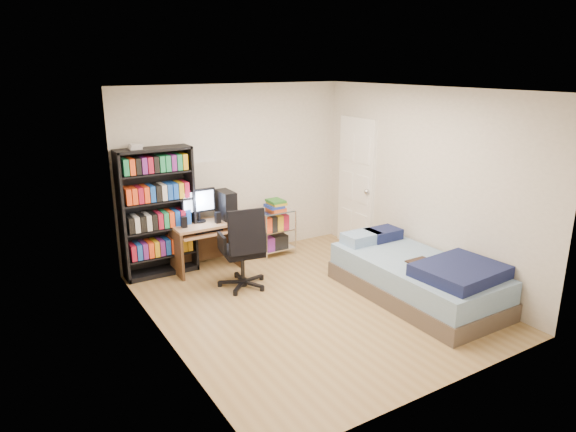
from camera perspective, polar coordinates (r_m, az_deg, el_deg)
room at (r=5.81m, az=2.71°, el=1.46°), size 3.58×4.08×2.58m
media_shelf at (r=7.01m, az=-14.31°, el=0.54°), size 0.97×0.32×1.80m
computer_desk at (r=7.19m, az=-8.66°, el=-1.04°), size 0.90×0.52×1.13m
office_chair at (r=6.56m, az=-4.95°, el=-5.13°), size 0.74×0.74×1.08m
wire_cart at (r=7.62m, az=-1.42°, el=-0.31°), size 0.52×0.38×0.84m
bed at (r=6.47m, az=14.22°, el=-6.61°), size 1.08×2.16×0.62m
door at (r=7.92m, az=7.58°, el=3.57°), size 0.12×0.80×2.00m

